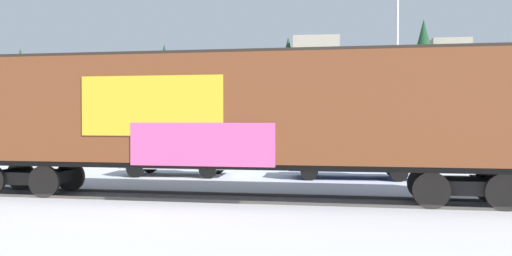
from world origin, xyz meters
The scene contains 7 objects.
ground_plane centered at (0.00, 0.00, 0.00)m, with size 260.00×260.00×0.00m, color #B2B5BC.
track centered at (1.40, -0.02, 0.04)m, with size 60.01×3.02×0.08m.
freight_car centered at (-0.32, 0.00, 2.42)m, with size 17.34×3.13×4.14m.
flagpole centered at (5.18, 11.26, 5.65)m, with size 0.96×0.98×9.43m.
hillside centered at (0.00, 64.53, 4.46)m, with size 140.96×38.94×13.40m.
parked_car_silver centered at (-3.74, 5.71, 0.88)m, with size 4.20×2.07×1.76m.
parked_car_blue centered at (3.02, 5.89, 0.86)m, with size 4.71×2.15×1.65m.
Camera 1 is at (2.92, -14.77, 2.26)m, focal length 38.29 mm.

